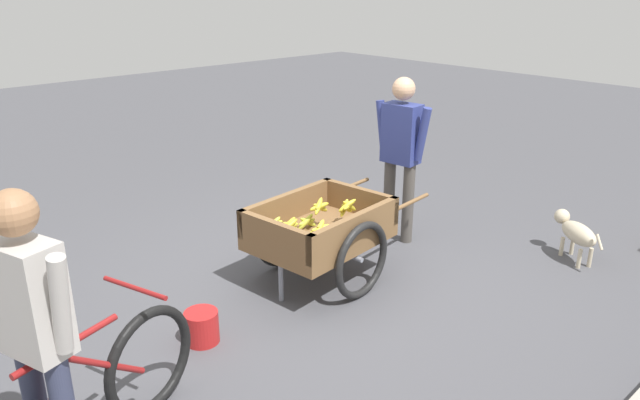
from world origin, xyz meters
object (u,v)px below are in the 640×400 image
at_px(vendor_person, 401,146).
at_px(cyclist_person, 33,321).
at_px(dog, 576,232).
at_px(plastic_bucket, 202,327).
at_px(fruit_cart, 321,232).

distance_m(vendor_person, cyclist_person, 3.69).
relative_size(dog, plastic_bucket, 2.50).
bearing_deg(fruit_cart, vendor_person, -173.51).
bearing_deg(dog, fruit_cart, -32.79).
bearing_deg(plastic_bucket, dog, 160.42).
distance_m(fruit_cart, vendor_person, 1.25).
bearing_deg(plastic_bucket, vendor_person, -173.95).
bearing_deg(fruit_cart, dog, 147.21).
distance_m(vendor_person, plastic_bucket, 2.54).
xyz_separation_m(dog, plastic_bucket, (3.21, -1.14, -0.15)).
bearing_deg(plastic_bucket, cyclist_person, 26.61).
bearing_deg(cyclist_person, fruit_cart, -163.47).
bearing_deg(vendor_person, plastic_bucket, 6.05).
bearing_deg(dog, cyclist_person, -6.92).
relative_size(vendor_person, dog, 2.64).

